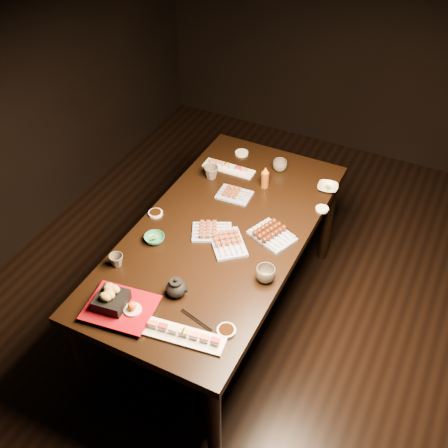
% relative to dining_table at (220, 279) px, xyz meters
% --- Properties ---
extents(ground, '(5.00, 5.00, 0.00)m').
position_rel_dining_table_xyz_m(ground, '(0.40, -0.21, -0.38)').
color(ground, black).
rests_on(ground, ground).
extents(dining_table, '(1.07, 1.88, 0.75)m').
position_rel_dining_table_xyz_m(dining_table, '(0.00, 0.00, 0.00)').
color(dining_table, black).
rests_on(dining_table, ground).
extents(sushi_platter_near, '(0.40, 0.16, 0.05)m').
position_rel_dining_table_xyz_m(sushi_platter_near, '(0.17, -0.71, 0.40)').
color(sushi_platter_near, white).
rests_on(sushi_platter_near, dining_table).
extents(sushi_platter_far, '(0.33, 0.10, 0.04)m').
position_rel_dining_table_xyz_m(sushi_platter_far, '(-0.22, 0.55, 0.40)').
color(sushi_platter_far, white).
rests_on(sushi_platter_far, dining_table).
extents(yakitori_plate_center, '(0.26, 0.23, 0.05)m').
position_rel_dining_table_xyz_m(yakitori_plate_center, '(-0.04, -0.03, 0.40)').
color(yakitori_plate_center, '#828EB6').
rests_on(yakitori_plate_center, dining_table).
extents(yakitori_plate_right, '(0.28, 0.28, 0.06)m').
position_rel_dining_table_xyz_m(yakitori_plate_right, '(0.08, -0.07, 0.40)').
color(yakitori_plate_right, '#828EB6').
rests_on(yakitori_plate_right, dining_table).
extents(yakitori_plate_left, '(0.20, 0.15, 0.05)m').
position_rel_dining_table_xyz_m(yakitori_plate_left, '(-0.07, 0.33, 0.40)').
color(yakitori_plate_left, '#828EB6').
rests_on(yakitori_plate_left, dining_table).
extents(tsukune_plate, '(0.28, 0.24, 0.06)m').
position_rel_dining_table_xyz_m(tsukune_plate, '(0.27, 0.09, 0.40)').
color(tsukune_plate, '#828EB6').
rests_on(tsukune_plate, dining_table).
extents(edamame_bowl_green, '(0.12, 0.12, 0.03)m').
position_rel_dining_table_xyz_m(edamame_bowl_green, '(-0.28, -0.22, 0.39)').
color(edamame_bowl_green, '#2B8459').
rests_on(edamame_bowl_green, dining_table).
extents(edamame_bowl_cream, '(0.14, 0.14, 0.03)m').
position_rel_dining_table_xyz_m(edamame_bowl_cream, '(0.41, 0.63, 0.39)').
color(edamame_bowl_cream, beige).
rests_on(edamame_bowl_cream, dining_table).
extents(tempura_tray, '(0.35, 0.30, 0.12)m').
position_rel_dining_table_xyz_m(tempura_tray, '(-0.17, -0.71, 0.43)').
color(tempura_tray, black).
rests_on(tempura_tray, dining_table).
extents(teacup_near_left, '(0.10, 0.10, 0.07)m').
position_rel_dining_table_xyz_m(teacup_near_left, '(-0.36, -0.46, 0.41)').
color(teacup_near_left, '#51493E').
rests_on(teacup_near_left, dining_table).
extents(teacup_mid_right, '(0.12, 0.12, 0.08)m').
position_rel_dining_table_xyz_m(teacup_mid_right, '(0.36, -0.22, 0.42)').
color(teacup_mid_right, '#51493E').
rests_on(teacup_mid_right, dining_table).
extents(teacup_far_left, '(0.10, 0.10, 0.08)m').
position_rel_dining_table_xyz_m(teacup_far_left, '(-0.27, 0.42, 0.42)').
color(teacup_far_left, '#51493E').
rests_on(teacup_far_left, dining_table).
extents(teacup_far_right, '(0.11, 0.11, 0.07)m').
position_rel_dining_table_xyz_m(teacup_far_right, '(0.07, 0.69, 0.41)').
color(teacup_far_right, '#51493E').
rests_on(teacup_far_right, dining_table).
extents(teapot, '(0.13, 0.13, 0.10)m').
position_rel_dining_table_xyz_m(teapot, '(0.01, -0.50, 0.43)').
color(teapot, black).
rests_on(teapot, dining_table).
extents(condiment_bottle, '(0.05, 0.05, 0.14)m').
position_rel_dining_table_xyz_m(condiment_bottle, '(0.06, 0.49, 0.45)').
color(condiment_bottle, '#6C360E').
rests_on(condiment_bottle, dining_table).
extents(sauce_dish_west, '(0.10, 0.10, 0.01)m').
position_rel_dining_table_xyz_m(sauce_dish_west, '(-0.40, -0.03, 0.38)').
color(sauce_dish_west, white).
rests_on(sauce_dish_west, dining_table).
extents(sauce_dish_east, '(0.09, 0.09, 0.01)m').
position_rel_dining_table_xyz_m(sauce_dish_east, '(0.44, 0.43, 0.38)').
color(sauce_dish_east, white).
rests_on(sauce_dish_east, dining_table).
extents(sauce_dish_se, '(0.11, 0.11, 0.02)m').
position_rel_dining_table_xyz_m(sauce_dish_se, '(0.33, -0.60, 0.38)').
color(sauce_dish_se, white).
rests_on(sauce_dish_se, dining_table).
extents(sauce_dish_nw, '(0.09, 0.09, 0.01)m').
position_rel_dining_table_xyz_m(sauce_dish_nw, '(-0.22, 0.74, 0.38)').
color(sauce_dish_nw, white).
rests_on(sauce_dish_nw, dining_table).
extents(chopsticks_near, '(0.20, 0.09, 0.01)m').
position_rel_dining_table_xyz_m(chopsticks_near, '(-0.26, -0.60, 0.38)').
color(chopsticks_near, black).
rests_on(chopsticks_near, dining_table).
extents(chopsticks_se, '(0.19, 0.07, 0.01)m').
position_rel_dining_table_xyz_m(chopsticks_se, '(0.18, -0.60, 0.38)').
color(chopsticks_se, black).
rests_on(chopsticks_se, dining_table).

